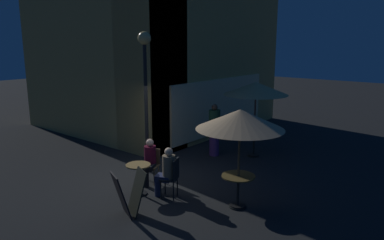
{
  "coord_description": "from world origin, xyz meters",
  "views": [
    {
      "loc": [
        -6.33,
        -6.65,
        3.69
      ],
      "look_at": [
        1.64,
        -0.14,
        1.46
      ],
      "focal_mm": 33.83,
      "sensor_mm": 36.0,
      "label": 1
    }
  ],
  "objects_px": {
    "cafe_table_1": "(254,141)",
    "patio_umbrella_1": "(256,89)",
    "patron_standing_2": "(214,130)",
    "patio_umbrella_0": "(240,120)",
    "cafe_chair_1": "(152,162)",
    "menu_sandwich_board": "(129,194)",
    "cafe_chair_0": "(173,175)",
    "patron_seated_1": "(149,159)",
    "cafe_table_2": "(138,175)",
    "street_lamp_near_corner": "(145,70)",
    "patron_seated_0": "(167,170)",
    "cafe_table_0": "(238,184)"
  },
  "relations": [
    {
      "from": "patio_umbrella_0",
      "to": "cafe_chair_0",
      "type": "distance_m",
      "value": 2.14
    },
    {
      "from": "patio_umbrella_0",
      "to": "patron_seated_1",
      "type": "relative_size",
      "value": 1.87
    },
    {
      "from": "patio_umbrella_1",
      "to": "cafe_table_2",
      "type": "bearing_deg",
      "value": 171.5
    },
    {
      "from": "cafe_table_2",
      "to": "patron_standing_2",
      "type": "relative_size",
      "value": 0.45
    },
    {
      "from": "patio_umbrella_0",
      "to": "cafe_chair_0",
      "type": "xyz_separation_m",
      "value": [
        -0.57,
        1.48,
        -1.45
      ]
    },
    {
      "from": "cafe_table_2",
      "to": "street_lamp_near_corner",
      "type": "bearing_deg",
      "value": 38.27
    },
    {
      "from": "menu_sandwich_board",
      "to": "patio_umbrella_1",
      "type": "height_order",
      "value": "patio_umbrella_1"
    },
    {
      "from": "patron_standing_2",
      "to": "patio_umbrella_0",
      "type": "bearing_deg",
      "value": -120.64
    },
    {
      "from": "cafe_chair_0",
      "to": "patron_seated_1",
      "type": "distance_m",
      "value": 1.12
    },
    {
      "from": "cafe_table_0",
      "to": "patron_seated_1",
      "type": "bearing_deg",
      "value": 96.28
    },
    {
      "from": "menu_sandwich_board",
      "to": "cafe_table_2",
      "type": "bearing_deg",
      "value": 60.8
    },
    {
      "from": "cafe_table_1",
      "to": "patio_umbrella_1",
      "type": "distance_m",
      "value": 1.73
    },
    {
      "from": "patron_seated_0",
      "to": "patron_seated_1",
      "type": "relative_size",
      "value": 1.04
    },
    {
      "from": "patio_umbrella_0",
      "to": "patron_seated_1",
      "type": "xyz_separation_m",
      "value": [
        -0.28,
        2.56,
        -1.35
      ]
    },
    {
      "from": "menu_sandwich_board",
      "to": "cafe_chair_1",
      "type": "relative_size",
      "value": 1.08
    },
    {
      "from": "patio_umbrella_1",
      "to": "patron_seated_0",
      "type": "height_order",
      "value": "patio_umbrella_1"
    },
    {
      "from": "cafe_chair_1",
      "to": "cafe_chair_0",
      "type": "bearing_deg",
      "value": 46.44
    },
    {
      "from": "cafe_table_1",
      "to": "patio_umbrella_0",
      "type": "height_order",
      "value": "patio_umbrella_0"
    },
    {
      "from": "patron_seated_0",
      "to": "patron_seated_1",
      "type": "xyz_separation_m",
      "value": [
        0.35,
        0.94,
        -0.02
      ]
    },
    {
      "from": "cafe_table_2",
      "to": "cafe_chair_1",
      "type": "relative_size",
      "value": 0.85
    },
    {
      "from": "cafe_table_2",
      "to": "patron_seated_0",
      "type": "xyz_separation_m",
      "value": [
        0.3,
        -0.67,
        0.2
      ]
    },
    {
      "from": "patron_seated_1",
      "to": "cafe_table_1",
      "type": "bearing_deg",
      "value": 142.93
    },
    {
      "from": "cafe_table_1",
      "to": "patron_seated_1",
      "type": "height_order",
      "value": "patron_seated_1"
    },
    {
      "from": "cafe_table_1",
      "to": "patio_umbrella_0",
      "type": "relative_size",
      "value": 0.32
    },
    {
      "from": "cafe_chair_0",
      "to": "cafe_chair_1",
      "type": "relative_size",
      "value": 1.09
    },
    {
      "from": "cafe_table_0",
      "to": "cafe_table_2",
      "type": "xyz_separation_m",
      "value": [
        -0.93,
        2.28,
        -0.06
      ]
    },
    {
      "from": "cafe_chair_0",
      "to": "patron_seated_1",
      "type": "xyz_separation_m",
      "value": [
        0.29,
        1.08,
        0.09
      ]
    },
    {
      "from": "cafe_chair_1",
      "to": "menu_sandwich_board",
      "type": "bearing_deg",
      "value": 7.95
    },
    {
      "from": "patron_seated_1",
      "to": "cafe_table_2",
      "type": "bearing_deg",
      "value": 0.0
    },
    {
      "from": "patio_umbrella_1",
      "to": "street_lamp_near_corner",
      "type": "bearing_deg",
      "value": 152.58
    },
    {
      "from": "patron_seated_0",
      "to": "patron_standing_2",
      "type": "relative_size",
      "value": 0.73
    },
    {
      "from": "patio_umbrella_1",
      "to": "menu_sandwich_board",
      "type": "bearing_deg",
      "value": -179.89
    },
    {
      "from": "menu_sandwich_board",
      "to": "patron_seated_1",
      "type": "distance_m",
      "value": 1.82
    },
    {
      "from": "cafe_table_2",
      "to": "patron_standing_2",
      "type": "bearing_deg",
      "value": 6.14
    },
    {
      "from": "patio_umbrella_1",
      "to": "cafe_table_1",
      "type": "bearing_deg",
      "value": 90.0
    },
    {
      "from": "street_lamp_near_corner",
      "to": "cafe_table_1",
      "type": "bearing_deg",
      "value": -27.42
    },
    {
      "from": "menu_sandwich_board",
      "to": "patio_umbrella_1",
      "type": "xyz_separation_m",
      "value": [
        5.36,
        0.01,
        1.73
      ]
    },
    {
      "from": "cafe_table_0",
      "to": "cafe_table_1",
      "type": "xyz_separation_m",
      "value": [
        3.54,
        1.61,
        -0.06
      ]
    },
    {
      "from": "patio_umbrella_0",
      "to": "patron_seated_0",
      "type": "bearing_deg",
      "value": 111.24
    },
    {
      "from": "cafe_table_1",
      "to": "patron_seated_0",
      "type": "height_order",
      "value": "patron_seated_0"
    },
    {
      "from": "patron_seated_1",
      "to": "patio_umbrella_1",
      "type": "bearing_deg",
      "value": 142.93
    },
    {
      "from": "menu_sandwich_board",
      "to": "cafe_chair_0",
      "type": "relative_size",
      "value": 0.99
    },
    {
      "from": "patio_umbrella_0",
      "to": "patron_standing_2",
      "type": "xyz_separation_m",
      "value": [
        2.8,
        2.68,
        -1.18
      ]
    },
    {
      "from": "patron_seated_0",
      "to": "cafe_chair_1",
      "type": "bearing_deg",
      "value": -49.81
    },
    {
      "from": "menu_sandwich_board",
      "to": "patron_seated_0",
      "type": "xyz_separation_m",
      "value": [
        1.19,
        0.01,
        0.2
      ]
    },
    {
      "from": "menu_sandwich_board",
      "to": "cafe_chair_1",
      "type": "xyz_separation_m",
      "value": [
        1.68,
        1.01,
        0.04
      ]
    },
    {
      "from": "patio_umbrella_0",
      "to": "menu_sandwich_board",
      "type": "bearing_deg",
      "value": 138.61
    },
    {
      "from": "street_lamp_near_corner",
      "to": "cafe_chair_1",
      "type": "bearing_deg",
      "value": -126.0
    },
    {
      "from": "menu_sandwich_board",
      "to": "cafe_table_0",
      "type": "height_order",
      "value": "menu_sandwich_board"
    },
    {
      "from": "patron_seated_0",
      "to": "patron_seated_1",
      "type": "distance_m",
      "value": 1.01
    }
  ]
}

